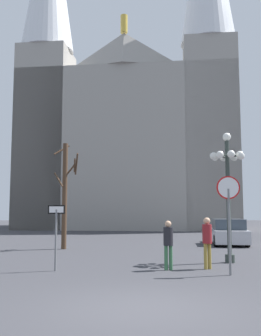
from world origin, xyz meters
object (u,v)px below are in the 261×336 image
street_lamp (228,178)px  stop_sign (229,206)px  parked_car_near_silver (228,232)px  pedestrian_standing (207,238)px  bare_tree (65,192)px  cathedral (129,118)px  pedestrian_walking (168,240)px  one_way_arrow_sign (56,229)px

street_lamp → stop_sign: bearing=-105.4°
parked_car_near_silver → pedestrian_standing: bearing=-109.5°
street_lamp → bare_tree: size_ratio=0.92×
cathedral → pedestrian_standing: 29.28m
cathedral → parked_car_near_silver: 22.01m
bare_tree → pedestrian_walking: size_ratio=3.33×
stop_sign → street_lamp: 3.04m
parked_car_near_silver → pedestrian_standing: pedestrian_standing is taller
street_lamp → pedestrian_walking: 3.79m
bare_tree → pedestrian_walking: bearing=-56.5°
cathedral → parked_car_near_silver: cathedral is taller
one_way_arrow_sign → parked_car_near_silver: bearing=48.1°
street_lamp → pedestrian_walking: street_lamp is taller
one_way_arrow_sign → parked_car_near_silver: 12.37m
pedestrian_standing → bare_tree: bearing=131.5°
bare_tree → pedestrian_standing: 9.00m
pedestrian_standing → pedestrian_walking: bearing=-172.6°
stop_sign → pedestrian_standing: stop_sign is taller
street_lamp → pedestrian_walking: bearing=-146.0°
stop_sign → bare_tree: 10.04m
one_way_arrow_sign → street_lamp: bearing=16.1°
street_lamp → bare_tree: 8.67m
one_way_arrow_sign → street_lamp: street_lamp is taller
one_way_arrow_sign → street_lamp: size_ratio=0.43×
parked_car_near_silver → bare_tree: bearing=-165.5°
one_way_arrow_sign → street_lamp: (6.27, 1.81, 1.85)m
one_way_arrow_sign → pedestrian_walking: (3.74, 0.10, -0.39)m
one_way_arrow_sign → pedestrian_standing: size_ratio=1.24×
cathedral → parked_car_near_silver: (5.41, -18.23, -11.09)m
one_way_arrow_sign → bare_tree: bearing=96.2°
stop_sign → pedestrian_walking: bearing=150.2°
street_lamp → one_way_arrow_sign: bearing=-163.9°
stop_sign → street_lamp: bearing=74.6°
pedestrian_standing → parked_car_near_silver: bearing=70.5°
cathedral → pedestrian_walking: (0.90, -27.33, -10.78)m
stop_sign → parked_car_near_silver: size_ratio=0.70×
stop_sign → one_way_arrow_sign: 5.65m
cathedral → street_lamp: size_ratio=7.67×
stop_sign → one_way_arrow_sign: (-5.52, 0.93, -0.74)m
cathedral → pedestrian_standing: bearing=-85.3°
street_lamp → parked_car_near_silver: bearing=75.0°
one_way_arrow_sign → bare_tree: bare_tree is taller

